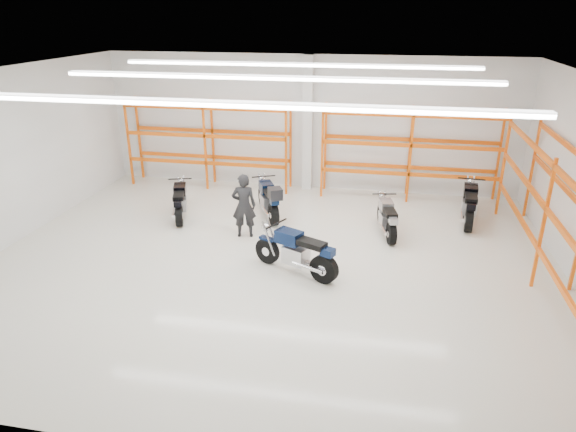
% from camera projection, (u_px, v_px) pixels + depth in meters
% --- Properties ---
extents(ground, '(14.00, 14.00, 0.00)m').
position_uv_depth(ground, '(270.00, 262.00, 12.71)').
color(ground, silver).
rests_on(ground, ground).
extents(room_shell, '(14.02, 12.02, 4.51)m').
position_uv_depth(room_shell, '(268.00, 131.00, 11.51)').
color(room_shell, silver).
rests_on(room_shell, ground).
extents(motorcycle_main, '(2.16, 1.18, 1.14)m').
position_uv_depth(motorcycle_main, '(298.00, 253.00, 11.99)').
color(motorcycle_main, black).
rests_on(motorcycle_main, ground).
extents(motorcycle_back_a, '(0.92, 2.07, 1.05)m').
position_uv_depth(motorcycle_back_a, '(180.00, 202.00, 15.28)').
color(motorcycle_back_a, black).
rests_on(motorcycle_back_a, ground).
extents(motorcycle_back_b, '(1.25, 2.18, 1.19)m').
position_uv_depth(motorcycle_back_b, '(269.00, 200.00, 15.26)').
color(motorcycle_back_b, black).
rests_on(motorcycle_back_b, ground).
extents(motorcycle_back_c, '(0.74, 2.03, 1.01)m').
position_uv_depth(motorcycle_back_c, '(387.00, 219.00, 14.14)').
color(motorcycle_back_c, black).
rests_on(motorcycle_back_c, ground).
extents(motorcycle_back_d, '(0.78, 2.35, 1.16)m').
position_uv_depth(motorcycle_back_d, '(469.00, 205.00, 14.92)').
color(motorcycle_back_d, black).
rests_on(motorcycle_back_d, ground).
extents(standing_man, '(0.73, 0.55, 1.79)m').
position_uv_depth(standing_man, '(244.00, 206.00, 13.88)').
color(standing_man, black).
rests_on(standing_man, ground).
extents(structural_column, '(0.32, 0.32, 4.50)m').
position_uv_depth(structural_column, '(308.00, 124.00, 17.17)').
color(structural_column, white).
rests_on(structural_column, ground).
extents(pallet_racking_back_left, '(5.67, 0.87, 3.00)m').
position_uv_depth(pallet_racking_back_left, '(209.00, 136.00, 17.64)').
color(pallet_racking_back_left, '#F65600').
rests_on(pallet_racking_back_left, ground).
extents(pallet_racking_back_right, '(5.67, 0.87, 3.00)m').
position_uv_depth(pallet_racking_back_right, '(411.00, 145.00, 16.43)').
color(pallet_racking_back_right, '#F65600').
rests_on(pallet_racking_back_right, ground).
extents(pallet_racking_side, '(0.87, 9.07, 3.00)m').
position_uv_depth(pallet_racking_side, '(566.00, 213.00, 10.88)').
color(pallet_racking_side, '#F65600').
rests_on(pallet_racking_side, ground).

